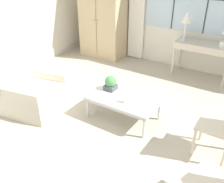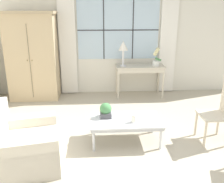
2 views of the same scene
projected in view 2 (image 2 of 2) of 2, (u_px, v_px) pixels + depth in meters
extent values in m
plane|color=#B2A893|center=(135.00, 156.00, 3.64)|extent=(14.00, 14.00, 0.00)
cube|color=silver|center=(118.00, 37.00, 6.06)|extent=(7.20, 0.06, 2.80)
cube|color=silver|center=(118.00, 30.00, 5.98)|extent=(1.95, 0.01, 1.39)
cube|color=#2D2D33|center=(104.00, 30.00, 5.95)|extent=(0.02, 0.02, 1.39)
cube|color=#2D2D33|center=(133.00, 30.00, 6.00)|extent=(0.02, 0.02, 1.39)
cube|color=#2D2D33|center=(118.00, 30.00, 5.98)|extent=(1.95, 0.02, 0.02)
cube|color=white|center=(68.00, 45.00, 5.97)|extent=(0.40, 0.06, 2.40)
cube|color=white|center=(168.00, 44.00, 6.12)|extent=(0.40, 0.06, 2.40)
cube|color=tan|center=(33.00, 58.00, 5.73)|extent=(1.10, 0.58, 1.94)
cube|color=tan|center=(28.00, 12.00, 5.41)|extent=(1.18, 0.64, 0.06)
cube|color=#74644C|center=(30.00, 62.00, 5.46)|extent=(0.01, 0.01, 1.63)
sphere|color=#997F4C|center=(27.00, 60.00, 5.44)|extent=(0.03, 0.03, 0.03)
sphere|color=#997F4C|center=(32.00, 60.00, 5.45)|extent=(0.03, 0.03, 0.03)
cube|color=beige|center=(140.00, 66.00, 5.97)|extent=(1.15, 0.53, 0.03)
cube|color=beige|center=(140.00, 69.00, 5.99)|extent=(1.10, 0.50, 0.10)
cylinder|color=beige|center=(118.00, 84.00, 5.84)|extent=(0.04, 0.04, 0.73)
cylinder|color=beige|center=(163.00, 83.00, 5.91)|extent=(0.04, 0.04, 0.73)
cylinder|color=beige|center=(117.00, 79.00, 6.27)|extent=(0.04, 0.04, 0.73)
cylinder|color=beige|center=(159.00, 78.00, 6.33)|extent=(0.04, 0.04, 0.73)
cylinder|color=silver|center=(123.00, 66.00, 5.88)|extent=(0.15, 0.15, 0.02)
cylinder|color=silver|center=(123.00, 58.00, 5.82)|extent=(0.05, 0.05, 0.35)
cone|color=white|center=(123.00, 46.00, 5.73)|extent=(0.23, 0.23, 0.22)
cylinder|color=white|center=(156.00, 63.00, 5.91)|extent=(0.16, 0.16, 0.11)
cylinder|color=#47844C|center=(156.00, 55.00, 5.84)|extent=(0.01, 0.01, 0.30)
cube|color=#47844C|center=(158.00, 59.00, 5.88)|extent=(0.15, 0.02, 0.09)
sphere|color=beige|center=(155.00, 54.00, 5.84)|extent=(0.09, 0.09, 0.09)
sphere|color=beige|center=(156.00, 52.00, 5.83)|extent=(0.09, 0.09, 0.09)
sphere|color=beige|center=(158.00, 49.00, 5.81)|extent=(0.09, 0.09, 0.09)
cube|color=beige|center=(28.00, 150.00, 3.42)|extent=(0.99, 1.10, 0.41)
cube|color=beige|center=(29.00, 133.00, 3.75)|extent=(0.84, 0.35, 0.55)
cube|color=beige|center=(26.00, 161.00, 3.05)|extent=(0.84, 0.35, 0.55)
cube|color=beige|center=(214.00, 115.00, 3.94)|extent=(0.45, 0.45, 0.03)
cylinder|color=beige|center=(205.00, 134.00, 3.83)|extent=(0.04, 0.04, 0.43)
cylinder|color=beige|center=(196.00, 124.00, 4.19)|extent=(0.04, 0.04, 0.43)
cylinder|color=beige|center=(218.00, 123.00, 4.20)|extent=(0.04, 0.04, 0.43)
cube|color=silver|center=(126.00, 120.00, 3.94)|extent=(1.11, 0.65, 0.03)
cube|color=#B1B3B8|center=(126.00, 122.00, 3.95)|extent=(1.09, 0.63, 0.04)
cylinder|color=silver|center=(94.00, 140.00, 3.71)|extent=(0.04, 0.04, 0.36)
cylinder|color=silver|center=(161.00, 138.00, 3.78)|extent=(0.04, 0.04, 0.36)
cylinder|color=silver|center=(94.00, 124.00, 4.23)|extent=(0.04, 0.04, 0.36)
cylinder|color=silver|center=(153.00, 123.00, 4.29)|extent=(0.04, 0.04, 0.36)
cube|color=#4C4C51|center=(106.00, 115.00, 4.01)|extent=(0.18, 0.18, 0.08)
sphere|color=#47844C|center=(106.00, 109.00, 3.98)|extent=(0.19, 0.19, 0.19)
cylinder|color=silver|center=(134.00, 122.00, 3.83)|extent=(0.11, 0.11, 0.01)
cylinder|color=white|center=(134.00, 118.00, 3.81)|extent=(0.08, 0.08, 0.11)
cylinder|color=black|center=(134.00, 115.00, 3.79)|extent=(0.00, 0.00, 0.01)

